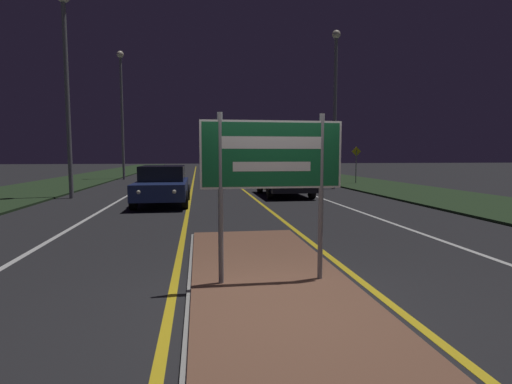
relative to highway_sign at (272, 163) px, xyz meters
The scene contains 19 objects.
ground_plane 1.85m from the highway_sign, 90.00° to the right, with size 160.00×160.00×0.00m, color #232326.
median_island 1.70m from the highway_sign, 90.00° to the left, with size 2.33×7.41×0.10m.
verge_left 21.65m from the highway_sign, 116.12° to the left, with size 5.00×100.00×0.08m.
verge_right 21.65m from the highway_sign, 63.88° to the left, with size 5.00×100.00×0.08m.
centre_line_yellow_left 24.48m from the highway_sign, 93.18° to the left, with size 0.12×70.00×0.01m.
centre_line_yellow_right 24.48m from the highway_sign, 86.82° to the left, with size 0.12×70.00×0.01m.
lane_line_white_left 24.80m from the highway_sign, 99.78° to the left, with size 0.12×70.00×0.01m.
lane_line_white_right 24.80m from the highway_sign, 80.22° to the left, with size 0.12×70.00×0.01m.
edge_line_white_left 25.48m from the highway_sign, 106.45° to the left, with size 0.10×70.00×0.01m.
edge_line_white_right 25.48m from the highway_sign, 73.55° to the left, with size 0.10×70.00×0.01m.
highway_sign is the anchor object (origin of this frame).
streetlight_left_near 14.65m from the highway_sign, 116.92° to the left, with size 0.58×0.58×8.63m.
streetlight_left_far 26.83m from the highway_sign, 104.25° to the left, with size 0.50×0.50×9.41m.
streetlight_right_near 17.04m from the highway_sign, 67.86° to the left, with size 0.45×0.45×8.39m.
car_receding_0 12.64m from the highway_sign, 76.89° to the left, with size 2.03×4.42×1.42m.
car_receding_1 24.76m from the highway_sign, 76.71° to the left, with size 1.84×4.06×1.48m.
car_receding_2 32.07m from the highway_sign, 79.34° to the left, with size 1.89×4.30×1.39m.
car_approaching_0 10.25m from the highway_sign, 103.16° to the left, with size 1.93×4.51×1.44m.
warning_sign 20.55m from the highway_sign, 64.58° to the left, with size 0.60×0.06×2.28m.
Camera 1 is at (-0.99, -4.73, 1.85)m, focal length 28.00 mm.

